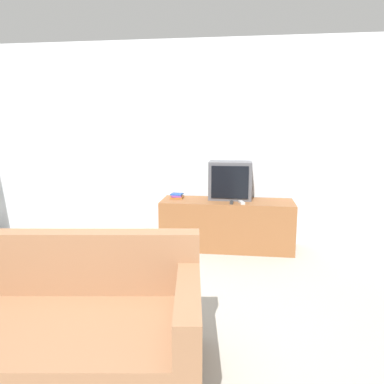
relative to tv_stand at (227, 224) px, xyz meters
The scene contains 7 objects.
wall_back 1.13m from the tv_stand, 143.08° to the left, with size 9.00×0.06×2.60m.
tv_stand is the anchor object (origin of this frame).
television 0.55m from the tv_stand, 73.98° to the left, with size 0.53×0.32×0.48m.
couch 2.80m from the tv_stand, 110.39° to the right, with size 1.98×1.19×0.83m.
book_stack 0.73m from the tv_stand, behind, with size 0.16×0.18×0.06m.
remote_on_stand 0.36m from the tv_stand, 69.80° to the right, with size 0.04×0.14×0.02m.
remote_secondary 0.39m from the tv_stand, 39.94° to the right, with size 0.09×0.16×0.02m.
Camera 1 is at (0.60, -1.85, 1.53)m, focal length 35.00 mm.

